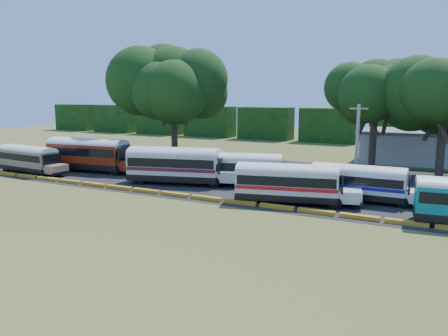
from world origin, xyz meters
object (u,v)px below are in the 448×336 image
at_px(bus_cream_west, 177,163).
at_px(bus_beige, 29,158).
at_px(bus_white_red, 290,181).
at_px(tree_west, 173,80).
at_px(bus_red, 90,152).

bearing_deg(bus_cream_west, bus_beige, 173.67).
xyz_separation_m(bus_cream_west, bus_white_red, (11.98, -2.40, -0.21)).
bearing_deg(bus_beige, tree_west, 59.31).
bearing_deg(bus_beige, bus_white_red, 4.48).
bearing_deg(bus_cream_west, bus_red, 158.97).
height_order(bus_white_red, tree_west, tree_west).
relative_size(bus_cream_west, bus_white_red, 1.12).
height_order(bus_red, bus_white_red, bus_red).
relative_size(bus_red, tree_west, 0.81).
bearing_deg(bus_red, bus_white_red, -14.53).
height_order(bus_red, bus_cream_west, bus_red).
xyz_separation_m(bus_red, bus_white_red, (24.27, -3.85, -0.34)).
xyz_separation_m(bus_beige, bus_white_red, (29.24, 0.03, 0.07)).
xyz_separation_m(bus_cream_west, tree_west, (-7.63, 11.27, 8.13)).
distance_m(bus_cream_west, bus_white_red, 12.22).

